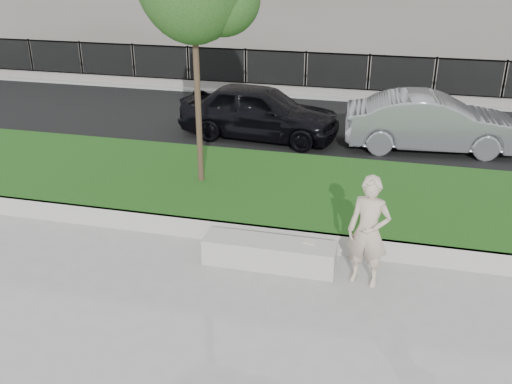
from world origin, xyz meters
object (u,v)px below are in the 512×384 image
(stone_bench, at_px, (269,253))
(book, at_px, (310,242))
(man, at_px, (368,232))
(car_dark, at_px, (260,111))
(car_silver, at_px, (432,122))

(stone_bench, distance_m, book, 0.73)
(man, relative_size, book, 8.68)
(man, bearing_deg, book, 176.92)
(man, bearing_deg, car_dark, 129.44)
(car_dark, height_order, car_silver, car_dark)
(man, bearing_deg, stone_bench, -172.50)
(stone_bench, height_order, car_silver, car_silver)
(stone_bench, relative_size, car_silver, 0.51)
(book, bearing_deg, car_dark, 122.60)
(stone_bench, distance_m, man, 1.80)
(book, distance_m, car_dark, 6.95)
(man, xyz_separation_m, car_silver, (1.23, 6.90, -0.16))
(stone_bench, relative_size, car_dark, 0.51)
(stone_bench, distance_m, car_dark, 6.87)
(book, height_order, car_dark, car_dark)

